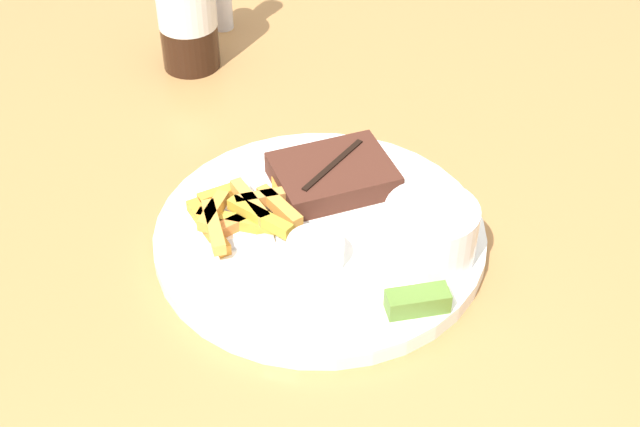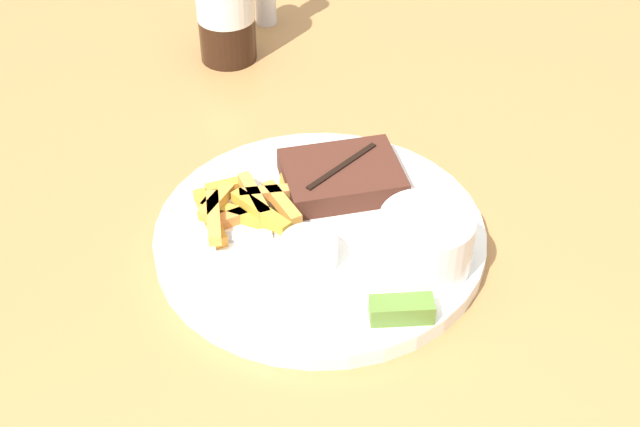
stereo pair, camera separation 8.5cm
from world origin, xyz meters
TOP-DOWN VIEW (x-y plane):
  - dining_table at (0.00, 0.00)m, footprint 1.32×1.28m
  - dinner_plate at (0.00, 0.00)m, footprint 0.32×0.32m
  - steak_portion at (0.03, 0.06)m, footprint 0.12×0.10m
  - fries_pile at (-0.07, 0.03)m, footprint 0.11×0.10m
  - coleslaw_cup at (0.09, -0.06)m, footprint 0.09×0.09m
  - dipping_sauce_cup at (-0.02, -0.04)m, footprint 0.05×0.05m
  - pickle_spear at (0.05, -0.13)m, footprint 0.06×0.03m
  - fork_utensil at (-0.09, 0.00)m, footprint 0.13×0.01m
  - salt_shaker at (-0.01, 0.45)m, footprint 0.03×0.03m

SIDE VIEW (x-z plane):
  - dining_table at x=0.00m, z-range 0.31..1.07m
  - dinner_plate at x=0.00m, z-range 0.76..0.78m
  - fork_utensil at x=-0.09m, z-range 0.78..0.78m
  - pickle_spear at x=0.05m, z-range 0.78..0.80m
  - fries_pile at x=-0.07m, z-range 0.78..0.80m
  - steak_portion at x=0.03m, z-range 0.78..0.81m
  - dipping_sauce_cup at x=-0.02m, z-range 0.78..0.81m
  - salt_shaker at x=-0.01m, z-range 0.76..0.83m
  - coleslaw_cup at x=0.09m, z-range 0.78..0.84m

